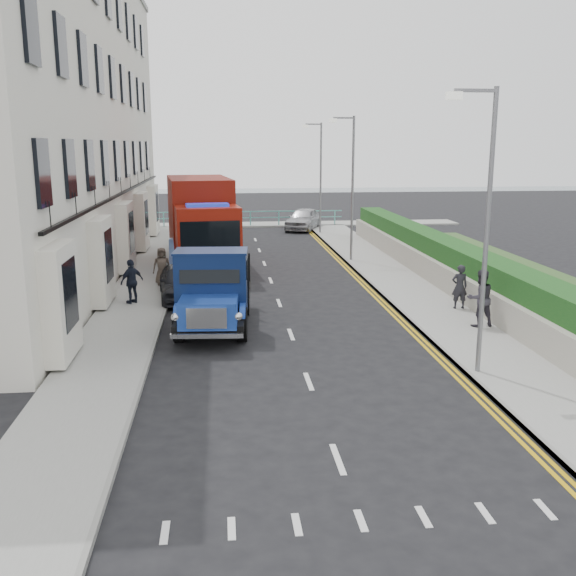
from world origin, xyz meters
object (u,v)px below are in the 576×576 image
(lamp_far, at_px, (319,171))
(bedford_lorry, at_px, (212,295))
(pedestrian_east_near, at_px, (460,287))
(parked_car_front, at_px, (181,282))
(lamp_mid, at_px, (350,180))
(lamp_near, at_px, (483,217))
(red_lorry, at_px, (201,221))

(lamp_far, xyz_separation_m, bedford_lorry, (-6.54, -21.54, -2.82))
(pedestrian_east_near, bearing_deg, parked_car_front, -14.57)
(lamp_mid, height_order, lamp_far, same)
(lamp_near, bearing_deg, lamp_far, 90.00)
(bedford_lorry, height_order, pedestrian_east_near, bedford_lorry)
(lamp_far, relative_size, pedestrian_east_near, 4.55)
(lamp_near, distance_m, pedestrian_east_near, 7.14)
(lamp_mid, height_order, parked_car_front, lamp_mid)
(lamp_far, height_order, red_lorry, lamp_far)
(lamp_near, distance_m, red_lorry, 16.98)
(lamp_mid, relative_size, parked_car_front, 1.80)
(red_lorry, relative_size, parked_car_front, 2.10)
(lamp_mid, xyz_separation_m, parked_car_front, (-7.78, -7.00, -3.33))
(pedestrian_east_near, bearing_deg, lamp_far, -82.61)
(red_lorry, height_order, pedestrian_east_near, red_lorry)
(lamp_mid, distance_m, red_lorry, 7.40)
(bedford_lorry, height_order, parked_car_front, bedford_lorry)
(red_lorry, height_order, parked_car_front, red_lorry)
(lamp_near, height_order, bedford_lorry, lamp_near)
(lamp_far, distance_m, red_lorry, 13.00)
(lamp_near, distance_m, lamp_mid, 16.00)
(lamp_near, bearing_deg, pedestrian_east_near, 72.61)
(bedford_lorry, bearing_deg, parked_car_front, 109.10)
(lamp_near, xyz_separation_m, red_lorry, (-7.15, 15.29, -1.78))
(lamp_far, height_order, parked_car_front, lamp_far)
(lamp_far, bearing_deg, red_lorry, -123.73)
(bedford_lorry, relative_size, parked_car_front, 1.43)
(lamp_far, height_order, pedestrian_east_near, lamp_far)
(lamp_far, xyz_separation_m, parked_car_front, (-7.78, -17.00, -3.33))
(lamp_mid, height_order, red_lorry, lamp_mid)
(lamp_mid, bearing_deg, lamp_near, -90.00)
(red_lorry, xyz_separation_m, pedestrian_east_near, (9.07, -9.16, -1.32))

